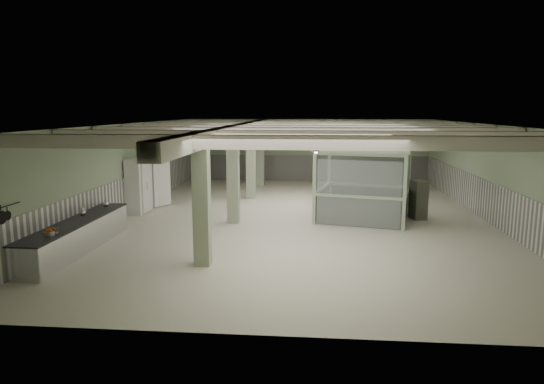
# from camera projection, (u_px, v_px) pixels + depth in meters

# --- Properties ---
(floor) EXTENTS (20.00, 20.00, 0.00)m
(floor) POSITION_uv_depth(u_px,v_px,m) (302.00, 218.00, 18.79)
(floor) COLOR silver
(floor) RESTS_ON ground
(ceiling) EXTENTS (14.00, 20.00, 0.02)m
(ceiling) POSITION_uv_depth(u_px,v_px,m) (303.00, 124.00, 18.18)
(ceiling) COLOR silver
(ceiling) RESTS_ON wall_back
(wall_back) EXTENTS (14.00, 0.02, 3.60)m
(wall_back) POSITION_uv_depth(u_px,v_px,m) (307.00, 150.00, 28.30)
(wall_back) COLOR #97A987
(wall_back) RESTS_ON floor
(wall_front) EXTENTS (14.00, 0.02, 3.60)m
(wall_front) POSITION_uv_depth(u_px,v_px,m) (287.00, 242.00, 8.67)
(wall_front) COLOR #97A987
(wall_front) RESTS_ON floor
(wall_left) EXTENTS (0.02, 20.00, 3.60)m
(wall_left) POSITION_uv_depth(u_px,v_px,m) (125.00, 170.00, 19.09)
(wall_left) COLOR #97A987
(wall_left) RESTS_ON floor
(wall_right) EXTENTS (0.02, 20.00, 3.60)m
(wall_right) POSITION_uv_depth(u_px,v_px,m) (492.00, 174.00, 17.88)
(wall_right) COLOR #97A987
(wall_right) RESTS_ON floor
(wainscot_left) EXTENTS (0.05, 19.90, 1.50)m
(wainscot_left) POSITION_uv_depth(u_px,v_px,m) (127.00, 196.00, 19.27)
(wainscot_left) COLOR silver
(wainscot_left) RESTS_ON floor
(wainscot_right) EXTENTS (0.05, 19.90, 1.50)m
(wainscot_right) POSITION_uv_depth(u_px,v_px,m) (489.00, 202.00, 18.06)
(wainscot_right) COLOR silver
(wainscot_right) RESTS_ON floor
(wainscot_back) EXTENTS (13.90, 0.05, 1.50)m
(wainscot_back) POSITION_uv_depth(u_px,v_px,m) (306.00, 168.00, 28.46)
(wainscot_back) COLOR silver
(wainscot_back) RESTS_ON floor
(girder) EXTENTS (0.45, 19.90, 0.40)m
(girder) POSITION_uv_depth(u_px,v_px,m) (237.00, 130.00, 18.44)
(girder) COLOR silver
(girder) RESTS_ON ceiling
(beam_a) EXTENTS (13.90, 0.35, 0.32)m
(beam_a) POSITION_uv_depth(u_px,v_px,m) (294.00, 142.00, 10.85)
(beam_a) COLOR silver
(beam_a) RESTS_ON ceiling
(beam_b) EXTENTS (13.90, 0.35, 0.32)m
(beam_b) POSITION_uv_depth(u_px,v_px,m) (298.00, 136.00, 13.30)
(beam_b) COLOR silver
(beam_b) RESTS_ON ceiling
(beam_c) EXTENTS (13.90, 0.35, 0.32)m
(beam_c) POSITION_uv_depth(u_px,v_px,m) (301.00, 132.00, 15.76)
(beam_c) COLOR silver
(beam_c) RESTS_ON ceiling
(beam_d) EXTENTS (13.90, 0.35, 0.32)m
(beam_d) POSITION_uv_depth(u_px,v_px,m) (303.00, 129.00, 18.21)
(beam_d) COLOR silver
(beam_d) RESTS_ON ceiling
(beam_e) EXTENTS (13.90, 0.35, 0.32)m
(beam_e) POSITION_uv_depth(u_px,v_px,m) (304.00, 127.00, 20.67)
(beam_e) COLOR silver
(beam_e) RESTS_ON ceiling
(beam_f) EXTENTS (13.90, 0.35, 0.32)m
(beam_f) POSITION_uv_depth(u_px,v_px,m) (305.00, 125.00, 23.12)
(beam_f) COLOR silver
(beam_f) RESTS_ON ceiling
(beam_g) EXTENTS (13.90, 0.35, 0.32)m
(beam_g) POSITION_uv_depth(u_px,v_px,m) (306.00, 124.00, 25.58)
(beam_g) COLOR silver
(beam_g) RESTS_ON ceiling
(column_a) EXTENTS (0.42, 0.42, 3.60)m
(column_a) POSITION_uv_depth(u_px,v_px,m) (202.00, 199.00, 12.81)
(column_a) COLOR #97A686
(column_a) RESTS_ON floor
(column_b) EXTENTS (0.42, 0.42, 3.60)m
(column_b) POSITION_uv_depth(u_px,v_px,m) (233.00, 175.00, 17.72)
(column_b) COLOR #97A686
(column_b) RESTS_ON floor
(column_c) EXTENTS (0.42, 0.42, 3.60)m
(column_c) POSITION_uv_depth(u_px,v_px,m) (251.00, 160.00, 22.63)
(column_c) COLOR #97A686
(column_c) RESTS_ON floor
(column_d) EXTENTS (0.42, 0.42, 3.60)m
(column_d) POSITION_uv_depth(u_px,v_px,m) (260.00, 153.00, 26.56)
(column_d) COLOR #97A686
(column_d) RESTS_ON floor
(hook_rail) EXTENTS (0.02, 1.20, 0.02)m
(hook_rail) POSITION_uv_depth(u_px,v_px,m) (5.00, 207.00, 11.61)
(hook_rail) COLOR black
(hook_rail) RESTS_ON wall_left
(pendant_front) EXTENTS (0.44, 0.44, 0.22)m
(pendant_front) POSITION_uv_depth(u_px,v_px,m) (316.00, 150.00, 13.32)
(pendant_front) COLOR #2F3C2D
(pendant_front) RESTS_ON ceiling
(pendant_mid) EXTENTS (0.44, 0.44, 0.22)m
(pendant_mid) POSITION_uv_depth(u_px,v_px,m) (316.00, 138.00, 18.72)
(pendant_mid) COLOR #2F3C2D
(pendant_mid) RESTS_ON ceiling
(pendant_back) EXTENTS (0.44, 0.44, 0.22)m
(pendant_back) POSITION_uv_depth(u_px,v_px,m) (316.00, 132.00, 23.63)
(pendant_back) COLOR #2F3C2D
(pendant_back) RESTS_ON ceiling
(prep_counter) EXTENTS (0.96, 5.52, 0.91)m
(prep_counter) POSITION_uv_depth(u_px,v_px,m) (76.00, 236.00, 14.33)
(prep_counter) COLOR silver
(prep_counter) RESTS_ON floor
(pitcher_near) EXTENTS (0.25, 0.27, 0.28)m
(pitcher_near) POSITION_uv_depth(u_px,v_px,m) (106.00, 203.00, 16.24)
(pitcher_near) COLOR silver
(pitcher_near) RESTS_ON prep_counter
(pitcher_far) EXTENTS (0.20, 0.23, 0.27)m
(pitcher_far) POSITION_uv_depth(u_px,v_px,m) (83.00, 212.00, 14.88)
(pitcher_far) COLOR silver
(pitcher_far) RESTS_ON prep_counter
(veg_colander) EXTENTS (0.46, 0.46, 0.17)m
(veg_colander) POSITION_uv_depth(u_px,v_px,m) (51.00, 231.00, 12.76)
(veg_colander) COLOR #38383C
(veg_colander) RESTS_ON prep_counter
(orange_bowl) EXTENTS (0.30, 0.30, 0.10)m
(orange_bowl) POSITION_uv_depth(u_px,v_px,m) (49.00, 234.00, 12.65)
(orange_bowl) COLOR #B2B2B7
(orange_bowl) RESTS_ON prep_counter
(skillet_near) EXTENTS (0.04, 0.32, 0.32)m
(skillet_near) POSITION_uv_depth(u_px,v_px,m) (2.00, 218.00, 11.42)
(skillet_near) COLOR black
(skillet_near) RESTS_ON hook_rail
(skillet_far) EXTENTS (0.03, 0.23, 0.23)m
(skillet_far) POSITION_uv_depth(u_px,v_px,m) (8.00, 216.00, 11.65)
(skillet_far) COLOR black
(skillet_far) RESTS_ON hook_rail
(walkin_cooler) EXTENTS (1.01, 2.43, 2.23)m
(walkin_cooler) POSITION_uv_depth(u_px,v_px,m) (143.00, 183.00, 20.16)
(walkin_cooler) COLOR white
(walkin_cooler) RESTS_ON floor
(guard_booth) EXTENTS (4.00, 3.61, 2.77)m
(guard_booth) POSITION_uv_depth(u_px,v_px,m) (364.00, 171.00, 18.25)
(guard_booth) COLOR #AEC79F
(guard_booth) RESTS_ON floor
(filing_cabinet) EXTENTS (0.63, 0.78, 1.49)m
(filing_cabinet) POSITION_uv_depth(u_px,v_px,m) (418.00, 200.00, 18.50)
(filing_cabinet) COLOR #555748
(filing_cabinet) RESTS_ON floor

